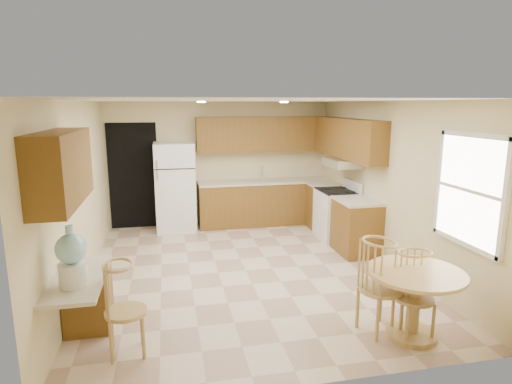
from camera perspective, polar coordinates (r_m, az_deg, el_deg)
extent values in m
plane|color=beige|center=(6.53, -1.40, -10.41)|extent=(5.50, 5.50, 0.00)
cube|color=white|center=(6.05, -1.52, 12.11)|extent=(4.50, 5.50, 0.02)
cube|color=beige|center=(8.85, -4.71, 3.81)|extent=(4.50, 0.02, 2.50)
cube|color=beige|center=(3.59, 6.65, -7.98)|extent=(4.50, 0.02, 2.50)
cube|color=beige|center=(6.18, -22.44, -0.45)|extent=(0.02, 5.50, 2.50)
cube|color=beige|center=(6.93, 17.16, 1.15)|extent=(0.02, 5.50, 2.50)
cube|color=black|center=(8.82, -16.02, 2.06)|extent=(0.90, 0.02, 2.10)
cube|color=brown|center=(8.86, 1.25, -1.50)|extent=(2.75, 0.60, 0.87)
cube|color=beige|center=(8.77, 1.27, 1.39)|extent=(2.75, 0.63, 0.04)
cube|color=brown|center=(8.62, 9.14, -2.03)|extent=(0.60, 0.59, 0.87)
cube|color=beige|center=(8.52, 9.24, 0.94)|extent=(0.63, 0.59, 0.04)
cube|color=brown|center=(7.33, 13.21, -4.64)|extent=(0.60, 0.80, 0.87)
cube|color=beige|center=(7.21, 13.38, -1.17)|extent=(0.63, 0.80, 0.04)
cube|color=brown|center=(8.78, 1.09, 7.72)|extent=(2.75, 0.33, 0.70)
cube|color=brown|center=(7.86, 12.09, 7.01)|extent=(0.33, 2.42, 0.70)
cube|color=brown|center=(4.50, -24.53, 2.92)|extent=(0.33, 1.40, 0.70)
cube|color=silver|center=(8.76, 1.11, 1.53)|extent=(0.78, 0.44, 0.01)
cube|color=silver|center=(7.84, 11.48, 3.86)|extent=(0.50, 0.76, 0.14)
cube|color=brown|center=(5.16, -21.49, -13.12)|extent=(0.48, 0.42, 0.72)
cube|color=beige|center=(4.67, -22.60, -10.67)|extent=(0.50, 1.20, 0.04)
cube|color=white|center=(5.36, 26.67, 0.18)|extent=(0.05, 1.00, 1.20)
cube|color=white|center=(5.28, 27.19, 6.78)|extent=(0.05, 1.10, 0.06)
cube|color=white|center=(5.50, 26.00, -6.16)|extent=(0.05, 1.10, 0.06)
cube|color=white|center=(4.96, 30.34, -1.01)|extent=(0.05, 0.06, 1.28)
cube|color=white|center=(5.77, 23.35, 1.21)|extent=(0.05, 0.06, 1.28)
cylinder|color=white|center=(7.17, -7.31, 11.83)|extent=(0.14, 0.14, 0.02)
cylinder|color=white|center=(7.42, 3.76, 11.89)|extent=(0.14, 0.14, 0.02)
cube|color=white|center=(8.50, -10.72, 0.67)|extent=(0.76, 0.71, 1.73)
cube|color=black|center=(8.08, -10.77, 3.03)|extent=(0.75, 0.01, 0.02)
cube|color=silver|center=(8.08, -13.01, 2.21)|extent=(0.03, 0.03, 0.18)
cube|color=silver|center=(8.05, -13.08, 3.63)|extent=(0.03, 0.03, 0.14)
cube|color=white|center=(8.00, 10.67, -3.05)|extent=(0.65, 0.76, 0.90)
cube|color=black|center=(7.89, 10.79, 0.15)|extent=(0.64, 0.75, 0.02)
cube|color=white|center=(7.99, 12.67, 0.90)|extent=(0.06, 0.76, 0.18)
cylinder|color=tan|center=(5.11, 19.98, -17.37)|extent=(0.54, 0.54, 0.06)
cylinder|color=tan|center=(4.97, 20.25, -13.98)|extent=(0.14, 0.14, 0.67)
cylinder|color=tan|center=(4.82, 20.56, -10.07)|extent=(1.01, 1.01, 0.04)
cylinder|color=tan|center=(4.92, 16.26, -12.34)|extent=(0.46, 0.46, 0.04)
cylinder|color=tan|center=(5.08, 13.53, -14.43)|extent=(0.04, 0.04, 0.49)
cylinder|color=tan|center=(5.22, 16.87, -13.88)|extent=(0.04, 0.04, 0.49)
cylinder|color=tan|center=(4.82, 15.25, -16.02)|extent=(0.04, 0.04, 0.49)
cylinder|color=tan|center=(4.97, 18.74, -15.37)|extent=(0.04, 0.04, 0.49)
cylinder|color=tan|center=(4.93, 20.32, -13.16)|extent=(0.41, 0.41, 0.04)
cylinder|color=tan|center=(5.07, 17.77, -15.06)|extent=(0.04, 0.04, 0.44)
cylinder|color=tan|center=(5.21, 20.68, -14.49)|extent=(0.04, 0.04, 0.44)
cylinder|color=tan|center=(4.84, 19.54, -16.48)|extent=(0.04, 0.04, 0.44)
cylinder|color=tan|center=(4.99, 22.54, -15.83)|extent=(0.04, 0.04, 0.44)
cylinder|color=tan|center=(4.55, -16.97, -15.06)|extent=(0.41, 0.41, 0.04)
cylinder|color=tan|center=(4.80, -18.49, -16.67)|extent=(0.04, 0.04, 0.44)
cylinder|color=tan|center=(4.77, -14.81, -16.61)|extent=(0.04, 0.04, 0.44)
cylinder|color=tan|center=(4.54, -18.91, -18.42)|extent=(0.04, 0.04, 0.44)
cylinder|color=tan|center=(4.51, -14.98, -18.38)|extent=(0.04, 0.04, 0.44)
cylinder|color=white|center=(4.44, -23.19, -10.05)|extent=(0.26, 0.26, 0.22)
sphere|color=#97D3EA|center=(4.36, -23.46, -6.94)|extent=(0.28, 0.28, 0.28)
cylinder|color=#97D3EA|center=(4.30, -23.66, -4.64)|extent=(0.07, 0.07, 0.08)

